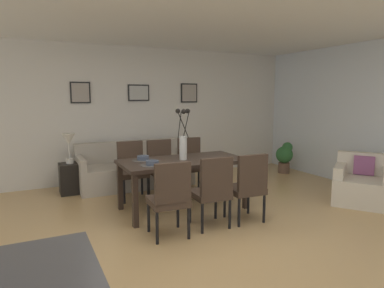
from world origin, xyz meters
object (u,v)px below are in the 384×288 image
(framed_picture_left, at_px, (80,93))
(dining_chair_near_left, at_px, (170,196))
(dining_chair_mid_right, at_px, (192,161))
(side_table, at_px, (71,178))
(armchair, at_px, (362,185))
(framed_picture_center, at_px, (139,93))
(dining_chair_far_right, at_px, (161,165))
(table_lamp, at_px, (69,142))
(bowl_near_right, at_px, (143,158))
(bowl_near_left, at_px, (152,162))
(sofa, at_px, (135,170))
(centerpiece_vase, at_px, (183,140))
(dining_chair_mid_left, at_px, (248,184))
(potted_plant, at_px, (285,156))
(framed_picture_right, at_px, (189,93))
(dining_table, at_px, (183,165))
(dining_chair_near_right, at_px, (132,167))
(dining_chair_far_left, at_px, (212,189))

(framed_picture_left, bearing_deg, dining_chair_near_left, -79.85)
(dining_chair_mid_right, relative_size, side_table, 1.77)
(armchair, height_order, framed_picture_center, framed_picture_center)
(dining_chair_far_right, relative_size, framed_picture_center, 2.16)
(table_lamp, bearing_deg, bowl_near_right, -58.05)
(bowl_near_left, relative_size, sofa, 0.08)
(centerpiece_vase, xyz_separation_m, sofa, (-0.26, 1.61, -0.74))
(dining_chair_mid_left, xyz_separation_m, side_table, (-1.94, 2.42, -0.25))
(dining_chair_far_right, distance_m, potted_plant, 2.99)
(sofa, height_order, framed_picture_right, framed_picture_right)
(dining_chair_mid_right, xyz_separation_m, sofa, (-0.81, 0.75, -0.23))
(dining_table, relative_size, framed_picture_left, 4.64)
(dining_chair_near_right, distance_m, dining_chair_far_left, 1.78)
(dining_chair_near_right, xyz_separation_m, sofa, (0.26, 0.74, -0.23))
(sofa, distance_m, armchair, 3.87)
(side_table, bearing_deg, dining_table, -48.40)
(bowl_near_right, relative_size, potted_plant, 0.25)
(bowl_near_right, bearing_deg, centerpiece_vase, -20.13)
(dining_table, distance_m, dining_chair_near_right, 1.02)
(table_lamp, xyz_separation_m, armchair, (4.03, -2.53, -0.61))
(bowl_near_right, bearing_deg, dining_chair_far_left, -61.21)
(dining_chair_far_right, relative_size, dining_chair_mid_right, 1.00)
(centerpiece_vase, bearing_deg, armchair, -20.00)
(dining_chair_near_right, distance_m, centerpiece_vase, 1.13)
(dining_chair_mid_right, distance_m, framed_picture_center, 1.81)
(centerpiece_vase, relative_size, framed_picture_center, 1.72)
(dining_chair_near_left, bearing_deg, bowl_near_right, 88.53)
(dining_chair_near_right, xyz_separation_m, bowl_near_right, (-0.02, -0.67, 0.27))
(table_lamp, bearing_deg, dining_chair_near_right, -38.82)
(armchair, relative_size, framed_picture_left, 2.87)
(dining_chair_near_left, distance_m, framed_picture_left, 3.25)
(sofa, bearing_deg, framed_picture_left, 150.28)
(dining_table, relative_size, framed_picture_center, 4.22)
(bowl_near_right, relative_size, framed_picture_right, 0.43)
(bowl_near_right, bearing_deg, table_lamp, 121.95)
(dining_chair_far_right, bearing_deg, dining_chair_mid_right, 3.96)
(dining_chair_near_right, relative_size, bowl_near_left, 5.41)
(potted_plant, bearing_deg, framed_picture_left, 167.18)
(dining_chair_near_left, relative_size, dining_chair_far_right, 1.00)
(dining_chair_far_right, xyz_separation_m, framed_picture_right, (1.12, 1.27, 1.20))
(table_lamp, relative_size, framed_picture_left, 1.31)
(dining_chair_far_left, bearing_deg, armchair, -2.90)
(bowl_near_right, xyz_separation_m, side_table, (-0.86, 1.37, -0.52))
(dining_chair_near_right, height_order, potted_plant, dining_chair_near_right)
(sofa, bearing_deg, dining_chair_near_left, -97.17)
(dining_table, distance_m, potted_plant, 3.18)
(centerpiece_vase, distance_m, side_table, 2.24)
(framed_picture_left, distance_m, potted_plant, 4.36)
(armchair, bearing_deg, sofa, 138.35)
(dining_chair_mid_left, bearing_deg, table_lamp, 128.66)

